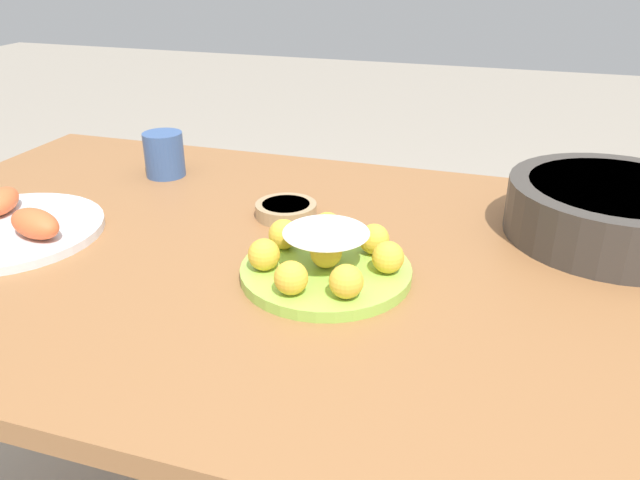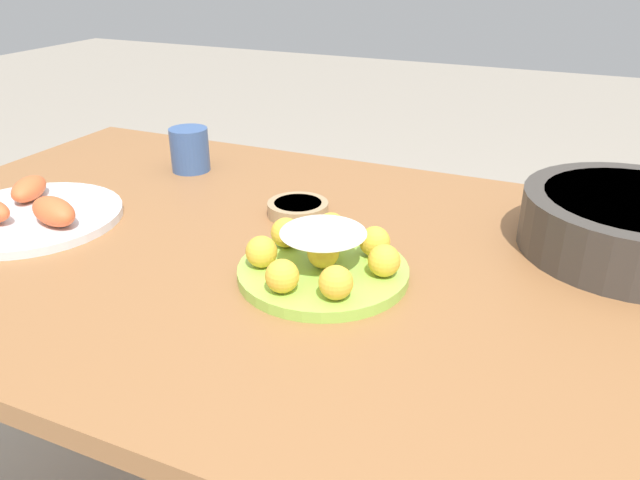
% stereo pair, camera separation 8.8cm
% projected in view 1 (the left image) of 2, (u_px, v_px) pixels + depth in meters
% --- Properties ---
extents(dining_table, '(1.54, 0.87, 0.75)m').
position_uv_depth(dining_table, '(315.00, 307.00, 0.97)').
color(dining_table, '#936038').
rests_on(dining_table, ground_plane).
extents(cake_plate, '(0.24, 0.24, 0.08)m').
position_uv_depth(cake_plate, '(326.00, 259.00, 0.86)').
color(cake_plate, '#99CC4C').
rests_on(cake_plate, dining_table).
extents(serving_bowl, '(0.32, 0.32, 0.09)m').
position_uv_depth(serving_bowl, '(615.00, 210.00, 0.96)').
color(serving_bowl, '#3D3833').
rests_on(serving_bowl, dining_table).
extents(sauce_bowl, '(0.10, 0.10, 0.02)m').
position_uv_depth(sauce_bowl, '(286.00, 209.00, 1.05)').
color(sauce_bowl, tan).
rests_on(sauce_bowl, dining_table).
extents(seafood_platter, '(0.29, 0.29, 0.06)m').
position_uv_depth(seafood_platter, '(4.00, 226.00, 0.98)').
color(seafood_platter, silver).
rests_on(seafood_platter, dining_table).
extents(cup_far, '(0.08, 0.08, 0.09)m').
position_uv_depth(cup_far, '(164.00, 154.00, 1.22)').
color(cup_far, '#38568E').
rests_on(cup_far, dining_table).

